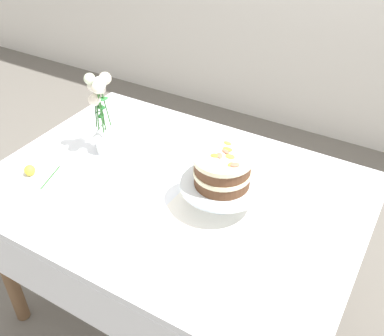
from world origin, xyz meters
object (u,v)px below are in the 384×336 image
object	(u,v)px
flower_vase	(101,113)
fallen_rose	(31,170)
layer_cake	(223,169)
dining_table	(171,209)
cake_stand	(222,187)

from	to	relation	value
flower_vase	fallen_rose	distance (m)	0.35
layer_cake	dining_table	bearing A→B (deg)	-172.95
dining_table	fallen_rose	world-z (taller)	fallen_rose
dining_table	flower_vase	world-z (taller)	flower_vase
cake_stand	dining_table	bearing A→B (deg)	-172.96
layer_cake	cake_stand	bearing A→B (deg)	-151.12
layer_cake	flower_vase	distance (m)	0.58
dining_table	fallen_rose	xyz separation A→B (m)	(-0.52, -0.19, 0.11)
flower_vase	dining_table	bearing A→B (deg)	-12.41
cake_stand	flower_vase	bearing A→B (deg)	174.21
cake_stand	fallen_rose	bearing A→B (deg)	-163.18
fallen_rose	layer_cake	bearing A→B (deg)	16.82
dining_table	fallen_rose	bearing A→B (deg)	-159.68
flower_vase	cake_stand	bearing A→B (deg)	-5.79
cake_stand	flower_vase	xyz separation A→B (m)	(-0.58, 0.06, 0.10)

